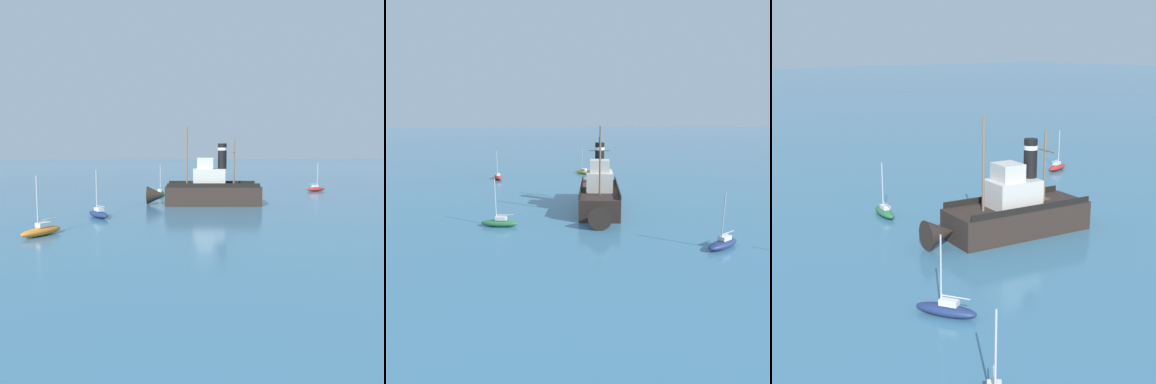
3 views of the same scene
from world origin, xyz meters
TOP-DOWN VIEW (x-y plane):
  - ground_plane at (0.00, 0.00)m, footprint 600.00×600.00m
  - old_tugboat at (-0.84, 3.01)m, footprint 6.09×14.74m
  - sailboat_red at (13.86, -18.58)m, footprint 2.15×3.96m
  - sailboat_navy at (-9.36, 16.06)m, footprint 3.84×2.85m
  - sailboat_green at (10.16, 8.36)m, footprint 3.94×1.77m
  - sailboat_yellow at (-1.77, -22.90)m, footprint 3.20×3.68m

SIDE VIEW (x-z plane):
  - ground_plane at x=0.00m, z-range 0.00..0.00m
  - sailboat_red at x=13.86m, z-range -2.02..2.88m
  - sailboat_navy at x=-9.36m, z-range -2.02..2.88m
  - sailboat_green at x=10.16m, z-range -2.02..2.88m
  - sailboat_yellow at x=-1.77m, z-range -2.02..2.88m
  - old_tugboat at x=-0.84m, z-range -3.12..6.78m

